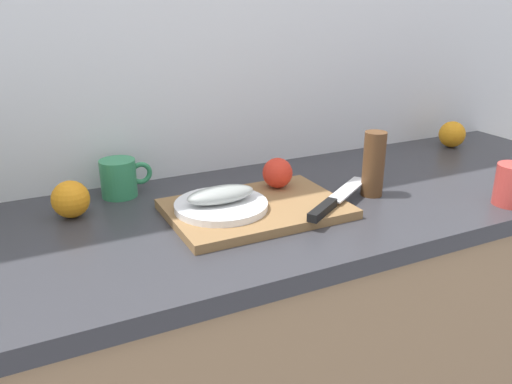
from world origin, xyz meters
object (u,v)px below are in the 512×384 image
coffee_mug_0 (120,178)px  pepper_mill (374,164)px  cutting_board (256,209)px  orange_0 (452,134)px  chef_knife (332,202)px  fish_fillet (221,195)px  white_plate (221,206)px

coffee_mug_0 → pepper_mill: size_ratio=0.80×
cutting_board → pepper_mill: 0.31m
cutting_board → orange_0: 0.82m
chef_knife → pepper_mill: 0.17m
fish_fillet → pepper_mill: size_ratio=0.97×
fish_fillet → coffee_mug_0: (-0.17, 0.23, -0.01)m
white_plate → chef_knife: (0.23, -0.09, 0.00)m
white_plate → orange_0: orange_0 is taller
fish_fillet → orange_0: (0.87, 0.20, -0.01)m
cutting_board → coffee_mug_0: bearing=135.5°
coffee_mug_0 → fish_fillet: bearing=-54.0°
coffee_mug_0 → pepper_mill: bearing=-25.8°
fish_fillet → coffee_mug_0: 0.28m
chef_knife → orange_0: 0.71m
chef_knife → pepper_mill: (0.15, 0.06, 0.05)m
chef_knife → orange_0: size_ratio=3.16×
white_plate → orange_0: bearing=12.6°
orange_0 → white_plate: bearing=-167.4°
white_plate → pepper_mill: 0.38m
fish_fillet → coffee_mug_0: size_ratio=1.22×
coffee_mug_0 → pepper_mill: 0.61m
cutting_board → fish_fillet: size_ratio=2.53×
coffee_mug_0 → orange_0: coffee_mug_0 is taller
coffee_mug_0 → pepper_mill: (0.54, -0.26, 0.03)m
chef_knife → pepper_mill: bearing=-12.8°
fish_fillet → pepper_mill: (0.38, -0.04, 0.03)m
fish_fillet → coffee_mug_0: bearing=126.0°
cutting_board → orange_0: size_ratio=4.70×
cutting_board → fish_fillet: (-0.08, 0.01, 0.04)m
orange_0 → pepper_mill: 0.55m
fish_fillet → chef_knife: fish_fillet is taller
cutting_board → orange_0: (0.80, 0.21, 0.03)m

